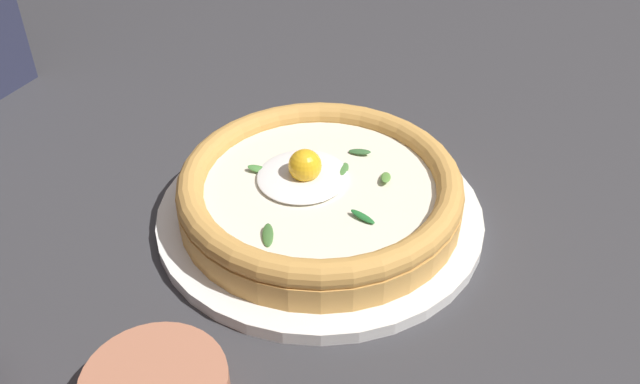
{
  "coord_description": "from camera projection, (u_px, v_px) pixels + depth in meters",
  "views": [
    {
      "loc": [
        -0.36,
        -0.38,
        0.41
      ],
      "look_at": [
        -0.01,
        -0.04,
        0.03
      ],
      "focal_mm": 39.35,
      "sensor_mm": 36.0,
      "label": 1
    }
  ],
  "objects": [
    {
      "name": "pizza_plate",
      "position": [
        320.0,
        215.0,
        0.63
      ],
      "size": [
        0.29,
        0.29,
        0.01
      ],
      "primitive_type": "cylinder",
      "color": "white",
      "rests_on": "ground"
    },
    {
      "name": "pizza",
      "position": [
        320.0,
        190.0,
        0.62
      ],
      "size": [
        0.25,
        0.25,
        0.06
      ],
      "color": "#D9A050",
      "rests_on": "pizza_plate"
    },
    {
      "name": "ground_plane",
      "position": [
        301.0,
        206.0,
        0.68
      ],
      "size": [
        2.4,
        2.4,
        0.03
      ],
      "primitive_type": "cube",
      "color": "#37363A",
      "rests_on": "ground"
    }
  ]
}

